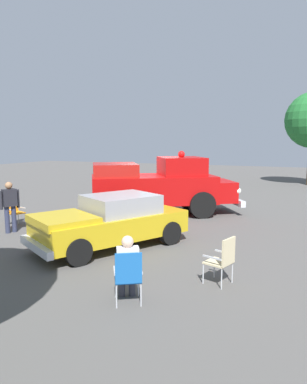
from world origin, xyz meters
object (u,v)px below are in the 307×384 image
(vintage_fire_truck, at_px, (159,185))
(spectator_standing, at_px, (10,204))
(spectator_seated, at_px, (128,266))
(lawn_chair_near_truck, at_px, (128,274))
(classic_hot_rod, at_px, (111,221))
(lawn_chair_spare, at_px, (14,209))
(traffic_cone, at_px, (120,194))
(lawn_chair_by_car, at_px, (223,257))

(vintage_fire_truck, xyz_separation_m, spectator_standing, (3.37, 4.61, -0.23))
(spectator_seated, distance_m, spectator_standing, 6.56)
(lawn_chair_near_truck, bearing_deg, spectator_seated, -57.99)
(classic_hot_rod, bearing_deg, spectator_standing, -1.52)
(classic_hot_rod, xyz_separation_m, lawn_chair_near_truck, (-2.09, 3.01, -0.16))
(vintage_fire_truck, height_order, classic_hot_rod, vintage_fire_truck)
(classic_hot_rod, relative_size, spectator_seated, 3.65)
(lawn_chair_spare, height_order, spectator_seated, spectator_seated)
(spectator_seated, bearing_deg, spectator_standing, -27.22)
(lawn_chair_near_truck, height_order, traffic_cone, lawn_chair_near_truck)
(vintage_fire_truck, distance_m, spectator_seated, 8.02)
(lawn_chair_spare, relative_size, traffic_cone, 1.61)
(vintage_fire_truck, relative_size, lawn_chair_near_truck, 6.05)
(vintage_fire_truck, bearing_deg, lawn_chair_spare, 43.06)
(spectator_seated, relative_size, traffic_cone, 2.03)
(lawn_chair_near_truck, xyz_separation_m, lawn_chair_spare, (6.57, -3.94, 0.00))
(lawn_chair_by_car, distance_m, spectator_standing, 7.46)
(lawn_chair_near_truck, xyz_separation_m, spectator_standing, (5.90, -3.11, 0.37))
(classic_hot_rod, distance_m, spectator_standing, 3.82)
(classic_hot_rod, xyz_separation_m, lawn_chair_spare, (4.48, -0.94, -0.16))
(vintage_fire_truck, xyz_separation_m, lawn_chair_near_truck, (-2.53, 7.73, -0.61))
(vintage_fire_truck, relative_size, classic_hot_rod, 1.31)
(lawn_chair_by_car, height_order, lawn_chair_spare, same)
(lawn_chair_by_car, distance_m, spectator_seated, 2.08)
(lawn_chair_near_truck, relative_size, spectator_standing, 0.61)
(lawn_chair_near_truck, bearing_deg, lawn_chair_by_car, -131.34)
(lawn_chair_by_car, xyz_separation_m, spectator_seated, (1.47, 1.47, 0.11))
(lawn_chair_near_truck, distance_m, spectator_standing, 6.68)
(classic_hot_rod, xyz_separation_m, traffic_cone, (3.59, -7.21, -0.44))
(spectator_standing, bearing_deg, classic_hot_rod, 178.48)
(lawn_chair_spare, xyz_separation_m, spectator_standing, (-0.67, 0.83, 0.37))
(spectator_standing, bearing_deg, lawn_chair_by_car, 168.20)
(spectator_standing, distance_m, traffic_cone, 7.14)
(spectator_seated, bearing_deg, lawn_chair_by_car, -134.84)
(lawn_chair_near_truck, bearing_deg, classic_hot_rod, -55.22)
(lawn_chair_spare, distance_m, spectator_seated, 7.55)
(lawn_chair_spare, height_order, traffic_cone, lawn_chair_spare)
(spectator_seated, bearing_deg, lawn_chair_spare, -30.51)
(spectator_seated, bearing_deg, classic_hot_rod, -55.11)
(vintage_fire_truck, relative_size, spectator_standing, 3.68)
(spectator_seated, height_order, traffic_cone, spectator_seated)
(vintage_fire_truck, height_order, traffic_cone, vintage_fire_truck)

